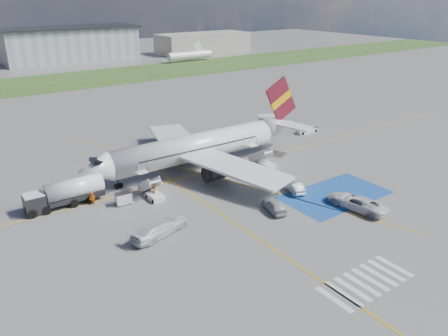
{
  "coord_description": "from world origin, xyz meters",
  "views": [
    {
      "loc": [
        -31.15,
        -37.22,
        24.25
      ],
      "look_at": [
        -1.35,
        4.78,
        3.5
      ],
      "focal_mm": 35.0,
      "sensor_mm": 36.0,
      "label": 1
    }
  ],
  "objects_px": {
    "airliner": "(204,145)",
    "car_silver_b": "(294,187)",
    "car_silver_a": "(274,206)",
    "fuel_tanker": "(65,195)",
    "gpu_cart": "(123,199)",
    "van_white_b": "(160,225)",
    "belt_loader": "(307,131)",
    "van_white_a": "(357,200)"
  },
  "relations": [
    {
      "from": "car_silver_a",
      "to": "van_white_b",
      "type": "relative_size",
      "value": 0.78
    },
    {
      "from": "airliner",
      "to": "fuel_tanker",
      "type": "relative_size",
      "value": 3.93
    },
    {
      "from": "van_white_b",
      "to": "belt_loader",
      "type": "bearing_deg",
      "value": -82.19
    },
    {
      "from": "car_silver_b",
      "to": "van_white_b",
      "type": "bearing_deg",
      "value": 17.0
    },
    {
      "from": "car_silver_a",
      "to": "van_white_b",
      "type": "xyz_separation_m",
      "value": [
        -13.56,
        2.98,
        0.35
      ]
    },
    {
      "from": "airliner",
      "to": "van_white_b",
      "type": "relative_size",
      "value": 6.67
    },
    {
      "from": "belt_loader",
      "to": "car_silver_b",
      "type": "distance_m",
      "value": 26.66
    },
    {
      "from": "van_white_a",
      "to": "van_white_b",
      "type": "xyz_separation_m",
      "value": [
        -22.13,
        8.22,
        0.01
      ]
    },
    {
      "from": "fuel_tanker",
      "to": "belt_loader",
      "type": "height_order",
      "value": "fuel_tanker"
    },
    {
      "from": "car_silver_b",
      "to": "van_white_a",
      "type": "bearing_deg",
      "value": 127.18
    },
    {
      "from": "belt_loader",
      "to": "car_silver_b",
      "type": "bearing_deg",
      "value": -136.79
    },
    {
      "from": "car_silver_a",
      "to": "van_white_b",
      "type": "distance_m",
      "value": 13.89
    },
    {
      "from": "belt_loader",
      "to": "car_silver_a",
      "type": "relative_size",
      "value": 1.11
    },
    {
      "from": "gpu_cart",
      "to": "van_white_a",
      "type": "relative_size",
      "value": 0.35
    },
    {
      "from": "gpu_cart",
      "to": "belt_loader",
      "type": "relative_size",
      "value": 0.42
    },
    {
      "from": "car_silver_b",
      "to": "van_white_a",
      "type": "distance_m",
      "value": 8.33
    },
    {
      "from": "airliner",
      "to": "gpu_cart",
      "type": "relative_size",
      "value": 18.59
    },
    {
      "from": "fuel_tanker",
      "to": "van_white_a",
      "type": "relative_size",
      "value": 1.64
    },
    {
      "from": "fuel_tanker",
      "to": "belt_loader",
      "type": "bearing_deg",
      "value": 5.78
    },
    {
      "from": "airliner",
      "to": "car_silver_a",
      "type": "bearing_deg",
      "value": -93.14
    },
    {
      "from": "van_white_a",
      "to": "gpu_cart",
      "type": "bearing_deg",
      "value": -45.3
    },
    {
      "from": "gpu_cart",
      "to": "van_white_b",
      "type": "xyz_separation_m",
      "value": [
        0.34,
        -9.09,
        0.37
      ]
    },
    {
      "from": "car_silver_a",
      "to": "car_silver_b",
      "type": "distance_m",
      "value": 6.4
    },
    {
      "from": "gpu_cart",
      "to": "belt_loader",
      "type": "bearing_deg",
      "value": 16.35
    },
    {
      "from": "van_white_b",
      "to": "fuel_tanker",
      "type": "bearing_deg",
      "value": 9.85
    },
    {
      "from": "airliner",
      "to": "van_white_b",
      "type": "height_order",
      "value": "airliner"
    },
    {
      "from": "car_silver_b",
      "to": "van_white_b",
      "type": "xyz_separation_m",
      "value": [
        -19.4,
        0.36,
        0.41
      ]
    },
    {
      "from": "airliner",
      "to": "belt_loader",
      "type": "xyz_separation_m",
      "value": [
        25.01,
        3.33,
        -3.04
      ]
    },
    {
      "from": "van_white_b",
      "to": "airliner",
      "type": "bearing_deg",
      "value": -62.0
    },
    {
      "from": "airliner",
      "to": "belt_loader",
      "type": "relative_size",
      "value": 7.72
    },
    {
      "from": "gpu_cart",
      "to": "airliner",
      "type": "bearing_deg",
      "value": 22.6
    },
    {
      "from": "van_white_b",
      "to": "car_silver_b",
      "type": "bearing_deg",
      "value": -106.71
    },
    {
      "from": "van_white_a",
      "to": "airliner",
      "type": "bearing_deg",
      "value": -78.55
    },
    {
      "from": "gpu_cart",
      "to": "car_silver_a",
      "type": "distance_m",
      "value": 18.42
    },
    {
      "from": "belt_loader",
      "to": "car_silver_a",
      "type": "height_order",
      "value": "car_silver_a"
    },
    {
      "from": "airliner",
      "to": "car_silver_b",
      "type": "distance_m",
      "value": 15.25
    },
    {
      "from": "fuel_tanker",
      "to": "gpu_cart",
      "type": "xyz_separation_m",
      "value": [
        5.83,
        -3.82,
        -0.63
      ]
    },
    {
      "from": "fuel_tanker",
      "to": "van_white_a",
      "type": "xyz_separation_m",
      "value": [
        28.29,
        -21.14,
        -0.27
      ]
    },
    {
      "from": "gpu_cart",
      "to": "van_white_a",
      "type": "height_order",
      "value": "van_white_a"
    },
    {
      "from": "fuel_tanker",
      "to": "car_silver_a",
      "type": "bearing_deg",
      "value": -38.39
    },
    {
      "from": "fuel_tanker",
      "to": "car_silver_b",
      "type": "distance_m",
      "value": 28.81
    },
    {
      "from": "car_silver_a",
      "to": "van_white_a",
      "type": "distance_m",
      "value": 10.04
    }
  ]
}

